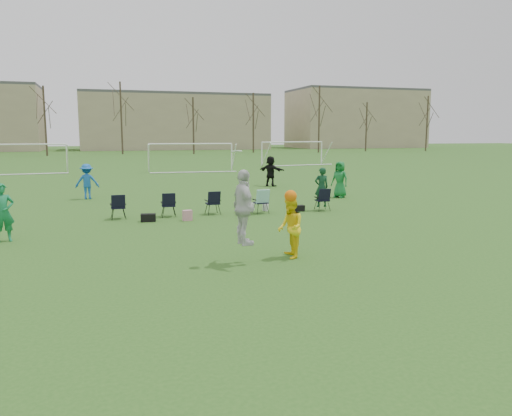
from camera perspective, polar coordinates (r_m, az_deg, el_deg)
name	(u,v)px	position (r m, az deg, el deg)	size (l,w,h in m)	color
ground	(260,264)	(12.76, 0.42, -6.45)	(260.00, 260.00, 0.00)	#28541A
fielder_green_near	(3,213)	(17.07, -26.95, -0.47)	(0.66, 0.43, 1.81)	#157843
fielder_blue	(87,182)	(26.65, -18.75, 2.88)	(1.15, 0.66, 1.78)	#1757AE
fielder_green_far	(340,179)	(26.21, 9.56, 3.23)	(0.92, 0.60, 1.87)	#136B2B
fielder_black	(271,171)	(31.50, 1.68, 4.24)	(1.76, 0.56, 1.90)	black
center_contest	(265,216)	(12.86, 1.09, -0.96)	(2.00, 1.24, 2.89)	silver
sideline_setup	(239,201)	(20.61, -1.93, 0.84)	(9.13, 2.03, 1.85)	#0F3920
goal_left	(20,150)	(46.17, -25.39, 5.99)	(7.39, 0.76, 2.46)	white
goal_mid	(191,149)	(44.44, -7.46, 6.67)	(7.40, 0.63, 2.46)	white
goal_right	(293,147)	(53.54, 4.21, 7.02)	(7.35, 1.14, 2.46)	white
tree_line	(124,122)	(81.69, -14.90, 9.49)	(110.28, 3.28, 11.40)	#382B21
building_row	(149,121)	(108.27, -12.12, 9.75)	(126.00, 16.00, 13.00)	tan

